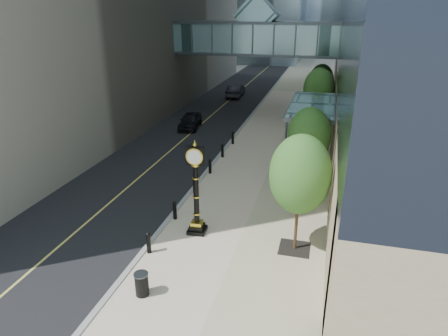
{
  "coord_description": "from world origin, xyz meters",
  "views": [
    {
      "loc": [
        4.44,
        -12.89,
        10.32
      ],
      "look_at": [
        -0.6,
        6.27,
        2.33
      ],
      "focal_mm": 32.0,
      "sensor_mm": 36.0,
      "label": 1
    }
  ],
  "objects_px": {
    "car_near": "(190,121)",
    "pedestrian": "(287,179)",
    "car_far": "(236,91)",
    "street_clock": "(196,195)",
    "trash_bin": "(142,285)"
  },
  "relations": [
    {
      "from": "trash_bin",
      "to": "pedestrian",
      "type": "xyz_separation_m",
      "value": [
        4.3,
        10.34,
        0.49
      ]
    },
    {
      "from": "street_clock",
      "to": "pedestrian",
      "type": "bearing_deg",
      "value": 51.68
    },
    {
      "from": "car_far",
      "to": "pedestrian",
      "type": "bearing_deg",
      "value": 107.54
    },
    {
      "from": "street_clock",
      "to": "pedestrian",
      "type": "height_order",
      "value": "street_clock"
    },
    {
      "from": "street_clock",
      "to": "trash_bin",
      "type": "relative_size",
      "value": 5.12
    },
    {
      "from": "car_far",
      "to": "street_clock",
      "type": "bearing_deg",
      "value": 98.12
    },
    {
      "from": "car_near",
      "to": "car_far",
      "type": "distance_m",
      "value": 14.58
    },
    {
      "from": "trash_bin",
      "to": "car_near",
      "type": "relative_size",
      "value": 0.22
    },
    {
      "from": "street_clock",
      "to": "pedestrian",
      "type": "xyz_separation_m",
      "value": [
        3.72,
        5.41,
        -1.06
      ]
    },
    {
      "from": "street_clock",
      "to": "car_near",
      "type": "relative_size",
      "value": 1.12
    },
    {
      "from": "pedestrian",
      "to": "trash_bin",
      "type": "bearing_deg",
      "value": 77.08
    },
    {
      "from": "pedestrian",
      "to": "car_near",
      "type": "distance_m",
      "value": 15.65
    },
    {
      "from": "street_clock",
      "to": "car_far",
      "type": "relative_size",
      "value": 1.0
    },
    {
      "from": "car_near",
      "to": "pedestrian",
      "type": "bearing_deg",
      "value": -56.14
    },
    {
      "from": "car_near",
      "to": "trash_bin",
      "type": "bearing_deg",
      "value": -81.81
    }
  ]
}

